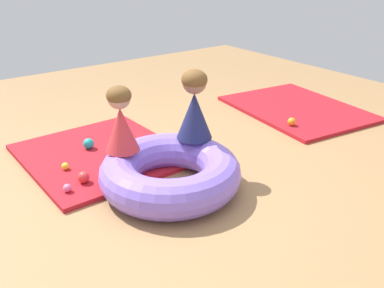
# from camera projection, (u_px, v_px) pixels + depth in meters

# --- Properties ---
(ground_plane) EXTENTS (8.00, 8.00, 0.00)m
(ground_plane) POSITION_uv_depth(u_px,v_px,m) (173.00, 190.00, 3.17)
(ground_plane) COLOR #9E7549
(gym_mat_center_rear) EXTENTS (1.67, 1.37, 0.04)m
(gym_mat_center_rear) POSITION_uv_depth(u_px,v_px,m) (297.00, 109.00, 4.80)
(gym_mat_center_rear) COLOR #B21923
(gym_mat_center_rear) RESTS_ON ground
(gym_mat_near_left) EXTENTS (1.37, 1.27, 0.04)m
(gym_mat_near_left) POSITION_uv_depth(u_px,v_px,m) (101.00, 154.00, 3.70)
(gym_mat_near_left) COLOR #B21923
(gym_mat_near_left) RESTS_ON ground
(inflatable_cushion) EXTENTS (1.07, 1.07, 0.29)m
(inflatable_cushion) POSITION_uv_depth(u_px,v_px,m) (171.00, 172.00, 3.13)
(inflatable_cushion) COLOR #8466E0
(inflatable_cushion) RESTS_ON ground
(child_in_navy) EXTENTS (0.31, 0.31, 0.56)m
(child_in_navy) POSITION_uv_depth(u_px,v_px,m) (194.00, 105.00, 3.26)
(child_in_navy) COLOR navy
(child_in_navy) RESTS_ON inflatable_cushion
(child_in_red) EXTENTS (0.35, 0.35, 0.50)m
(child_in_red) POSITION_uv_depth(u_px,v_px,m) (121.00, 120.00, 3.05)
(child_in_red) COLOR red
(child_in_red) RESTS_ON inflatable_cushion
(play_ball_pink) EXTENTS (0.06, 0.06, 0.06)m
(play_ball_pink) POSITION_uv_depth(u_px,v_px,m) (67.00, 188.00, 3.07)
(play_ball_pink) COLOR pink
(play_ball_pink) RESTS_ON gym_mat_near_left
(play_ball_teal) EXTENTS (0.10, 0.10, 0.10)m
(play_ball_teal) POSITION_uv_depth(u_px,v_px,m) (89.00, 144.00, 3.74)
(play_ball_teal) COLOR teal
(play_ball_teal) RESTS_ON gym_mat_near_left
(play_ball_orange) EXTENTS (0.08, 0.08, 0.08)m
(play_ball_orange) POSITION_uv_depth(u_px,v_px,m) (292.00, 122.00, 4.25)
(play_ball_orange) COLOR orange
(play_ball_orange) RESTS_ON gym_mat_center_rear
(play_ball_red) EXTENTS (0.09, 0.09, 0.09)m
(play_ball_red) POSITION_uv_depth(u_px,v_px,m) (84.00, 177.00, 3.18)
(play_ball_red) COLOR red
(play_ball_red) RESTS_ON gym_mat_near_left
(play_ball_yellow) EXTENTS (0.06, 0.06, 0.06)m
(play_ball_yellow) POSITION_uv_depth(u_px,v_px,m) (65.00, 166.00, 3.38)
(play_ball_yellow) COLOR yellow
(play_ball_yellow) RESTS_ON gym_mat_near_left
(play_ball_green) EXTENTS (0.07, 0.07, 0.07)m
(play_ball_green) POSITION_uv_depth(u_px,v_px,m) (140.00, 166.00, 3.37)
(play_ball_green) COLOR green
(play_ball_green) RESTS_ON gym_mat_near_left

